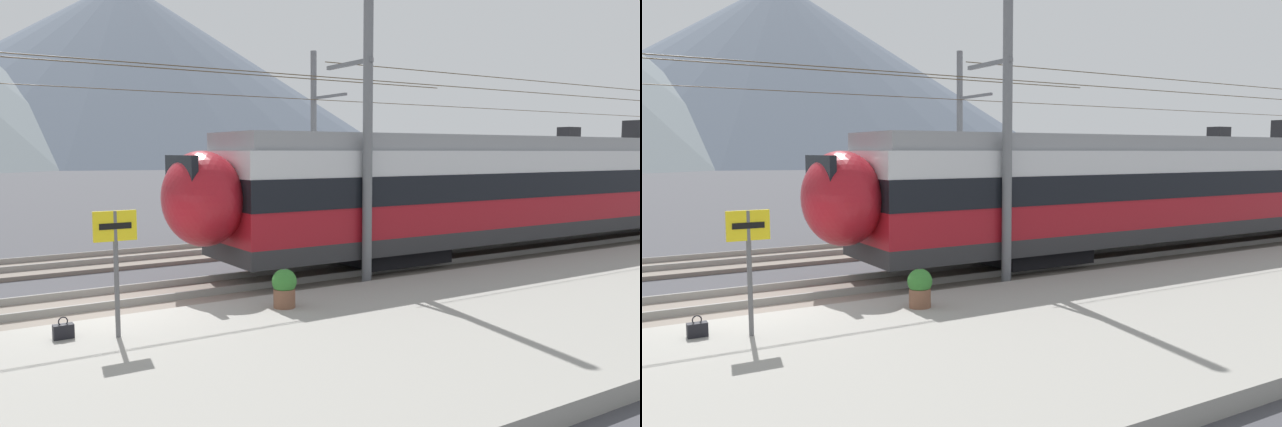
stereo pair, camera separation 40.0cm
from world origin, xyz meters
The scene contains 12 objects.
ground_plane centered at (0.00, 0.00, 0.00)m, with size 400.00×400.00×0.00m, color #424247.
platform_slab centered at (0.00, -4.33, 0.15)m, with size 120.00×7.22×0.30m, color gray.
track_near centered at (0.00, 1.34, 0.07)m, with size 120.00×3.00×0.28m.
track_far centered at (0.00, 6.87, 0.07)m, with size 120.00×3.00×0.28m.
train_near_platform centered at (15.72, 1.34, 2.23)m, with size 27.71×2.93×4.27m.
train_far_track centered at (19.41, 6.87, 2.22)m, with size 26.29×3.00×4.27m.
catenary_mast_mid centered at (6.26, -0.16, 4.32)m, with size 39.73×1.90×8.45m.
catenary_mast_far_side centered at (10.49, 8.83, 3.84)m, with size 39.73×2.42×7.34m.
platform_sign centered at (-0.29, -2.13, 1.85)m, with size 0.70×0.08×2.11m.
handbag_near_sign centered at (-1.08, -1.74, 0.43)m, with size 0.32×0.18×0.37m.
potted_plant_platform_edge centered at (3.02, -1.88, 0.73)m, with size 0.50×0.50×0.77m.
mountain_central_peak centered at (52.05, 185.14, 27.58)m, with size 174.05×174.05×55.15m, color #515B6B.
Camera 1 is at (-2.97, -12.60, 3.38)m, focal length 35.47 mm.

